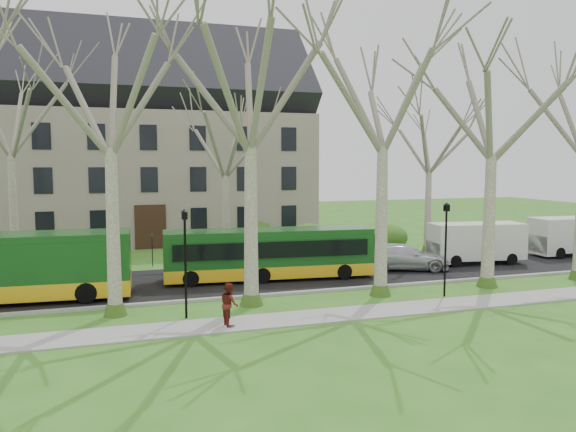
# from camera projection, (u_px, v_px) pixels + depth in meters

# --- Properties ---
(ground) EXTENTS (120.00, 120.00, 0.00)m
(ground) POSITION_uv_depth(u_px,v_px,m) (317.00, 301.00, 25.36)
(ground) COLOR #376F1F
(ground) RESTS_ON ground
(sidewalk) EXTENTS (70.00, 2.00, 0.06)m
(sidewalk) POSITION_uv_depth(u_px,v_px,m) (339.00, 315.00, 22.99)
(sidewalk) COLOR gray
(sidewalk) RESTS_ON ground
(road) EXTENTS (80.00, 8.00, 0.06)m
(road) POSITION_uv_depth(u_px,v_px,m) (281.00, 277.00, 30.57)
(road) COLOR black
(road) RESTS_ON ground
(curb) EXTENTS (80.00, 0.25, 0.14)m
(curb) POSITION_uv_depth(u_px,v_px,m) (306.00, 292.00, 26.77)
(curb) COLOR #A5A39E
(curb) RESTS_ON ground
(building) EXTENTS (26.50, 12.20, 16.00)m
(building) POSITION_uv_depth(u_px,v_px,m) (143.00, 140.00, 45.48)
(building) COLOR gray
(building) RESTS_ON ground
(tree_row_verge) EXTENTS (49.00, 7.00, 14.00)m
(tree_row_verge) POSITION_uv_depth(u_px,v_px,m) (315.00, 145.00, 24.97)
(tree_row_verge) COLOR gray
(tree_row_verge) RESTS_ON ground
(tree_row_far) EXTENTS (33.00, 7.00, 12.00)m
(tree_row_far) POSITION_uv_depth(u_px,v_px,m) (234.00, 166.00, 34.79)
(tree_row_far) COLOR gray
(tree_row_far) RESTS_ON ground
(lamp_row) EXTENTS (36.22, 0.22, 4.30)m
(lamp_row) POSITION_uv_depth(u_px,v_px,m) (325.00, 248.00, 24.16)
(lamp_row) COLOR black
(lamp_row) RESTS_ON ground
(hedges) EXTENTS (30.60, 8.60, 2.00)m
(hedges) POSITION_uv_depth(u_px,v_px,m) (176.00, 242.00, 37.10)
(hedges) COLOR #285418
(hedges) RESTS_ON ground
(bus_follow) EXTENTS (11.15, 3.26, 2.75)m
(bus_follow) POSITION_uv_depth(u_px,v_px,m) (269.00, 253.00, 29.75)
(bus_follow) COLOR #154A19
(bus_follow) RESTS_ON road
(sedan) EXTENTS (5.46, 3.66, 1.47)m
(sedan) POSITION_uv_depth(u_px,v_px,m) (404.00, 257.00, 32.42)
(sedan) COLOR #BBBCC1
(sedan) RESTS_ON road
(van_a) EXTENTS (5.89, 2.78, 2.47)m
(van_a) POSITION_uv_depth(u_px,v_px,m) (476.00, 243.00, 34.36)
(van_a) COLOR silver
(van_a) RESTS_ON road
(van_b) EXTENTS (5.90, 2.42, 2.53)m
(van_b) POSITION_uv_depth(u_px,v_px,m) (573.00, 236.00, 37.40)
(van_b) COLOR silver
(van_b) RESTS_ON road
(pedestrian_b) EXTENTS (0.71, 0.87, 1.64)m
(pedestrian_b) POSITION_uv_depth(u_px,v_px,m) (229.00, 304.00, 21.35)
(pedestrian_b) COLOR #5D1C15
(pedestrian_b) RESTS_ON sidewalk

